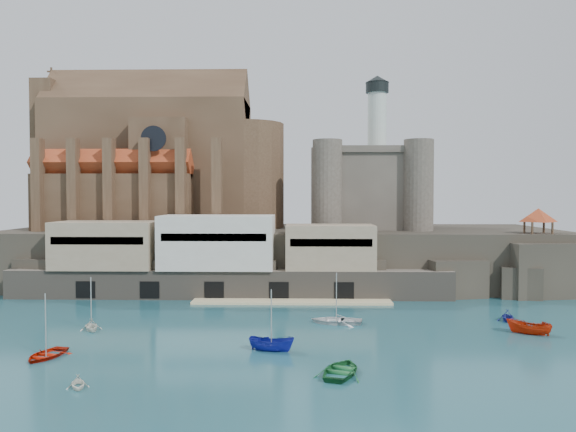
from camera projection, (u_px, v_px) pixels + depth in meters
The scene contains 15 objects.
ground at pixel (272, 331), 66.69m from camera, with size 300.00×300.00×0.00m, color #194853.
promontory at pixel (282, 255), 105.86m from camera, with size 100.00×36.00×10.00m.
quay at pixel (216, 259), 89.79m from camera, with size 70.00×12.00×13.05m.
church at pixel (159, 165), 108.34m from camera, with size 47.00×25.93×30.51m.
castle_keep at pixel (368, 184), 106.69m from camera, with size 21.20×21.20×29.30m.
rock_outcrop at pixel (538, 270), 91.32m from camera, with size 14.50×10.50×8.70m.
pavilion at pixel (538, 217), 91.18m from camera, with size 6.40×6.40×5.40m.
boat_0 at pixel (46, 357), 55.94m from camera, with size 3.86×1.12×5.40m, color #BB1804.
boat_1 at pixel (78, 388), 47.02m from camera, with size 2.34×1.43×2.71m, color white.
boat_2 at pixel (271, 351), 58.24m from camera, with size 1.85×1.90×4.91m, color navy.
boat_3 at pixel (342, 373), 50.76m from camera, with size 4.41×1.28×6.18m, color #1E6833.
boat_4 at pixel (91, 330), 67.07m from camera, with size 2.99×1.82×3.46m, color silver.
boat_5 at pixel (529, 334), 65.36m from camera, with size 1.88×1.93×5.00m, color #B62909.
boat_6 at pixel (336, 323), 70.97m from camera, with size 4.61×1.34×6.45m, color white.
boat_7 at pixel (507, 321), 72.17m from camera, with size 3.01×1.84×3.49m, color navy.
Camera 1 is at (3.53, -66.11, 16.03)m, focal length 35.00 mm.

